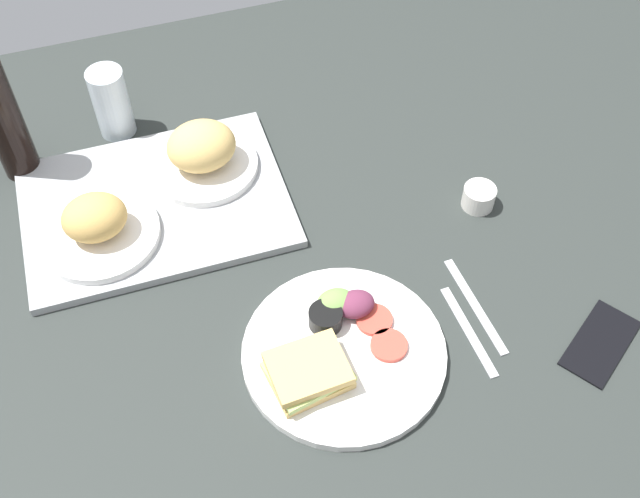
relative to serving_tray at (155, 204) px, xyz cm
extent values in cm
cube|color=#282D2B|center=(21.25, -23.63, -2.30)|extent=(190.00, 150.00, 3.00)
cube|color=#9EA0A3|center=(0.00, 0.00, 0.00)|extent=(45.20, 33.28, 1.60)
cylinder|color=white|center=(-10.00, -5.00, 1.50)|extent=(19.96, 19.96, 1.40)
ellipsoid|color=tan|center=(-9.89, -5.03, 5.79)|extent=(10.53, 9.10, 7.18)
cylinder|color=white|center=(10.00, 5.00, 1.50)|extent=(19.11, 19.11, 1.40)
ellipsoid|color=#DBB266|center=(10.06, 4.95, 6.31)|extent=(12.07, 10.42, 8.23)
cylinder|color=white|center=(20.89, -38.15, 0.00)|extent=(30.65, 30.65, 1.60)
cube|color=#DBB266|center=(14.76, -40.91, 1.50)|extent=(12.18, 10.49, 1.40)
cube|color=#B2C66B|center=(14.76, -40.91, 2.70)|extent=(12.62, 11.08, 1.00)
cube|color=#DBB266|center=(14.76, -40.91, 3.90)|extent=(11.51, 9.63, 1.40)
cylinder|color=#D14738|center=(27.78, -39.69, 1.20)|extent=(5.60, 5.60, 0.80)
cylinder|color=#D14738|center=(27.32, -34.78, 1.20)|extent=(5.60, 5.60, 0.80)
cylinder|color=black|center=(20.12, -32.79, 2.30)|extent=(5.20, 5.20, 3.00)
cylinder|color=#EFEACC|center=(20.12, -32.79, 3.40)|extent=(4.26, 4.26, 0.60)
ellipsoid|color=#729E4C|center=(22.42, -30.80, 2.60)|extent=(6.00, 4.80, 3.60)
ellipsoid|color=#6B2D47|center=(25.18, -32.02, 2.60)|extent=(6.00, 4.80, 3.60)
cylinder|color=silver|center=(-2.97, 21.33, 6.02)|extent=(6.65, 6.65, 13.65)
cylinder|color=black|center=(-20.92, 16.50, 11.00)|extent=(6.40, 6.40, 23.61)
cylinder|color=silver|center=(53.30, -16.94, 1.20)|extent=(5.60, 5.60, 4.00)
cube|color=#B7B7BC|center=(40.89, -40.15, -0.55)|extent=(2.01, 17.04, 0.50)
cube|color=#B7B7BC|center=(43.89, -36.15, -0.55)|extent=(2.33, 19.05, 0.50)
cube|color=black|center=(58.97, -48.40, -0.40)|extent=(15.95, 14.07, 0.80)
camera|label=1|loc=(-0.74, -93.34, 101.52)|focal=43.74mm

